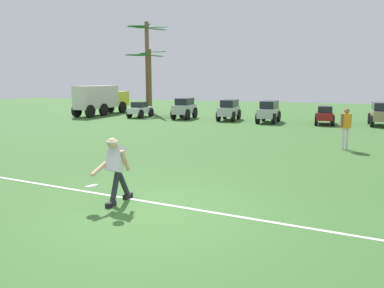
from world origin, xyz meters
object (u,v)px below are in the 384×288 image
(frisbee_in_flight, at_px, (92,186))
(parked_car_slot_f, at_px, (381,113))
(parked_car_slot_b, at_px, (184,108))
(parked_car_slot_d, at_px, (269,111))
(palm_tree_far_left, at_px, (147,60))
(parked_car_slot_c, at_px, (229,109))
(frisbee_thrower, at_px, (116,167))
(box_truck, at_px, (101,99))
(parked_car_slot_e, at_px, (325,115))
(teammate_near_sideline, at_px, (346,125))
(palm_tree_left_of_centre, at_px, (149,74))
(parked_car_slot_a, at_px, (140,109))

(frisbee_in_flight, bearing_deg, parked_car_slot_f, 67.88)
(frisbee_in_flight, xyz_separation_m, parked_car_slot_b, (-4.83, 17.85, 0.24))
(parked_car_slot_d, height_order, palm_tree_far_left, palm_tree_far_left)
(parked_car_slot_f, bearing_deg, parked_car_slot_c, 179.98)
(parked_car_slot_f, bearing_deg, frisbee_thrower, -112.05)
(box_truck, xyz_separation_m, palm_tree_far_left, (2.17, 3.58, 3.04))
(parked_car_slot_d, height_order, parked_car_slot_e, parked_car_slot_d)
(parked_car_slot_b, distance_m, parked_car_slot_f, 12.10)
(parked_car_slot_e, height_order, palm_tree_far_left, palm_tree_far_left)
(frisbee_in_flight, distance_m, parked_car_slot_b, 18.49)
(teammate_near_sideline, relative_size, parked_car_slot_c, 0.65)
(frisbee_thrower, height_order, box_truck, box_truck)
(parked_car_slot_b, bearing_deg, parked_car_slot_f, 0.15)
(parked_car_slot_f, distance_m, palm_tree_left_of_centre, 17.21)
(frisbee_thrower, xyz_separation_m, parked_car_slot_d, (0.71, 16.86, -0.08))
(parked_car_slot_e, bearing_deg, parked_car_slot_c, 175.95)
(parked_car_slot_d, relative_size, box_truck, 0.41)
(frisbee_thrower, relative_size, palm_tree_far_left, 0.20)
(frisbee_thrower, height_order, palm_tree_left_of_centre, palm_tree_left_of_centre)
(palm_tree_far_left, bearing_deg, box_truck, -121.18)
(parked_car_slot_b, bearing_deg, box_truck, 175.01)
(parked_car_slot_c, height_order, parked_car_slot_e, parked_car_slot_c)
(parked_car_slot_c, height_order, palm_tree_far_left, palm_tree_far_left)
(parked_car_slot_e, xyz_separation_m, box_truck, (-16.06, 1.00, 0.67))
(palm_tree_left_of_centre, bearing_deg, parked_car_slot_b, -40.57)
(parked_car_slot_a, distance_m, parked_car_slot_b, 3.34)
(parked_car_slot_b, bearing_deg, parked_car_slot_c, 0.66)
(teammate_near_sideline, height_order, parked_car_slot_c, teammate_near_sideline)
(teammate_near_sideline, height_order, parked_car_slot_d, teammate_near_sideline)
(parked_car_slot_a, bearing_deg, palm_tree_left_of_centre, 106.51)
(teammate_near_sideline, distance_m, palm_tree_left_of_centre, 19.35)
(teammate_near_sideline, bearing_deg, parked_car_slot_d, 115.74)
(frisbee_thrower, relative_size, parked_car_slot_d, 0.58)
(frisbee_in_flight, distance_m, parked_car_slot_a, 19.51)
(parked_car_slot_f, bearing_deg, parked_car_slot_b, -179.85)
(parked_car_slot_b, relative_size, palm_tree_left_of_centre, 0.47)
(parked_car_slot_c, relative_size, box_truck, 0.41)
(frisbee_thrower, relative_size, frisbee_in_flight, 4.82)
(teammate_near_sideline, relative_size, parked_car_slot_d, 0.64)
(parked_car_slot_e, bearing_deg, parked_car_slot_d, -178.86)
(parked_car_slot_b, relative_size, box_truck, 0.40)
(frisbee_thrower, distance_m, parked_car_slot_d, 16.87)
(frisbee_thrower, relative_size, box_truck, 0.24)
(teammate_near_sideline, distance_m, parked_car_slot_f, 9.22)
(parked_car_slot_c, xyz_separation_m, parked_car_slot_e, (5.94, -0.42, -0.16))
(palm_tree_left_of_centre, bearing_deg, parked_car_slot_c, -26.61)
(frisbee_in_flight, height_order, parked_car_slot_b, parked_car_slot_b)
(parked_car_slot_a, bearing_deg, frisbee_thrower, -63.93)
(parked_car_slot_e, height_order, parked_car_slot_f, parked_car_slot_f)
(frisbee_in_flight, bearing_deg, parked_car_slot_e, 76.38)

